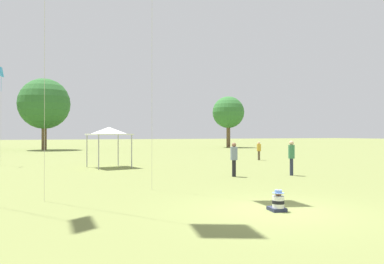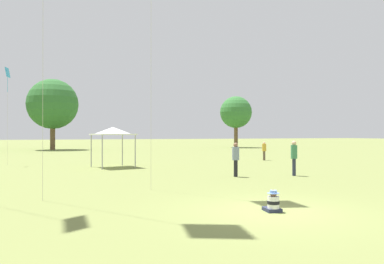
{
  "view_description": "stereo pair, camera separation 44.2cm",
  "coord_description": "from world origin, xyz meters",
  "views": [
    {
      "loc": [
        -6.46,
        -8.88,
        2.2
      ],
      "look_at": [
        0.01,
        6.06,
        2.29
      ],
      "focal_mm": 35.0,
      "sensor_mm": 36.0,
      "label": 1
    },
    {
      "loc": [
        -6.05,
        -9.05,
        2.2
      ],
      "look_at": [
        0.01,
        6.06,
        2.29
      ],
      "focal_mm": 35.0,
      "sensor_mm": 36.0,
      "label": 2
    }
  ],
  "objects": [
    {
      "name": "person_standing_1",
      "position": [
        6.29,
        7.26,
        1.12
      ],
      "size": [
        0.47,
        0.47,
        1.85
      ],
      "rotation": [
        0.0,
        0.0,
        2.33
      ],
      "color": "#282D42",
      "rests_on": "ground"
    },
    {
      "name": "seated_toddler",
      "position": [
        0.02,
        -0.07,
        0.25
      ],
      "size": [
        0.5,
        0.58,
        0.62
      ],
      "rotation": [
        0.0,
        0.0,
        -0.17
      ],
      "color": "#282D47",
      "rests_on": "ground"
    },
    {
      "name": "canopy_tent",
      "position": [
        -1.71,
        15.85,
        2.38
      ],
      "size": [
        2.87,
        2.87,
        2.67
      ],
      "rotation": [
        0.0,
        0.0,
        0.19
      ],
      "color": "white",
      "rests_on": "ground"
    },
    {
      "name": "kite_2",
      "position": [
        -8.36,
        20.52,
        6.32
      ],
      "size": [
        0.34,
        0.72,
        6.94
      ],
      "rotation": [
        0.0,
        0.0,
        0.52
      ],
      "color": "#339EDB",
      "rests_on": "ground"
    },
    {
      "name": "person_standing_0",
      "position": [
        11.24,
        17.81,
        0.92
      ],
      "size": [
        0.41,
        0.41,
        1.56
      ],
      "rotation": [
        0.0,
        0.0,
        4.9
      ],
      "color": "brown",
      "rests_on": "ground"
    },
    {
      "name": "distant_tree_0",
      "position": [
        -4.71,
        46.91,
        6.41
      ],
      "size": [
        7.01,
        7.01,
        9.94
      ],
      "color": "brown",
      "rests_on": "ground"
    },
    {
      "name": "ground_plane",
      "position": [
        0.0,
        0.0,
        0.0
      ],
      "size": [
        300.0,
        300.0,
        0.0
      ],
      "primitive_type": "plane",
      "color": "olive"
    },
    {
      "name": "distant_tree_2",
      "position": [
        23.55,
        45.36,
        5.78
      ],
      "size": [
        5.23,
        5.23,
        8.43
      ],
      "color": "brown",
      "rests_on": "ground"
    },
    {
      "name": "person_standing_2",
      "position": [
        3.21,
        7.99,
        1.05
      ],
      "size": [
        0.52,
        0.52,
        1.76
      ],
      "rotation": [
        0.0,
        0.0,
        0.69
      ],
      "color": "black",
      "rests_on": "ground"
    }
  ]
}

